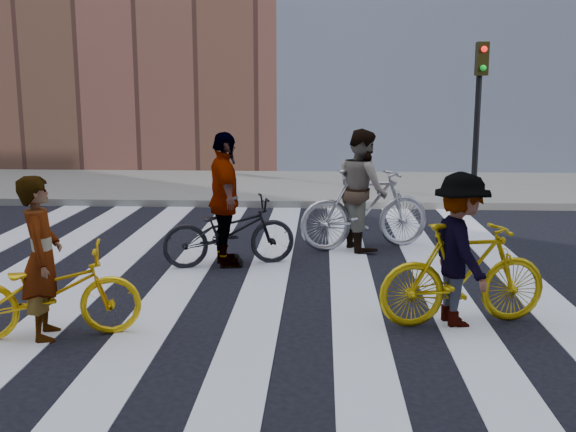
# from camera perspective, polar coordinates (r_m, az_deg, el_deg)

# --- Properties ---
(ground) EXTENTS (100.00, 100.00, 0.00)m
(ground) POSITION_cam_1_polar(r_m,az_deg,el_deg) (9.03, -5.21, -4.94)
(ground) COLOR black
(ground) RESTS_ON ground
(sidewalk_far) EXTENTS (100.00, 5.00, 0.15)m
(sidewalk_far) POSITION_cam_1_polar(r_m,az_deg,el_deg) (16.32, -1.53, 2.49)
(sidewalk_far) COLOR gray
(sidewalk_far) RESTS_ON ground
(zebra_crosswalk) EXTENTS (8.25, 10.00, 0.01)m
(zebra_crosswalk) POSITION_cam_1_polar(r_m,az_deg,el_deg) (9.02, -5.21, -4.90)
(zebra_crosswalk) COLOR white
(zebra_crosswalk) RESTS_ON ground
(traffic_signal) EXTENTS (0.22, 0.42, 3.33)m
(traffic_signal) POSITION_cam_1_polar(r_m,az_deg,el_deg) (14.27, 15.88, 9.77)
(traffic_signal) COLOR black
(traffic_signal) RESTS_ON ground
(bike_yellow_left) EXTENTS (1.86, 1.03, 0.93)m
(bike_yellow_left) POSITION_cam_1_polar(r_m,az_deg,el_deg) (7.07, -19.57, -6.10)
(bike_yellow_left) COLOR yellow
(bike_yellow_left) RESTS_ON ground
(bike_silver_mid) EXTENTS (2.15, 1.20, 1.24)m
(bike_silver_mid) POSITION_cam_1_polar(r_m,az_deg,el_deg) (10.34, 6.56, 0.60)
(bike_silver_mid) COLOR #B3B4BE
(bike_silver_mid) RESTS_ON ground
(bike_yellow_right) EXTENTS (1.88, 0.89, 1.09)m
(bike_yellow_right) POSITION_cam_1_polar(r_m,az_deg,el_deg) (7.24, 14.64, -4.77)
(bike_yellow_right) COLOR #C3A00A
(bike_yellow_right) RESTS_ON ground
(bike_dark_rear) EXTENTS (1.95, 1.16, 0.97)m
(bike_dark_rear) POSITION_cam_1_polar(r_m,az_deg,el_deg) (9.35, -5.01, -1.33)
(bike_dark_rear) COLOR black
(bike_dark_rear) RESTS_ON ground
(rider_left) EXTENTS (0.52, 0.67, 1.62)m
(rider_left) POSITION_cam_1_polar(r_m,az_deg,el_deg) (7.00, -20.13, -3.35)
(rider_left) COLOR slate
(rider_left) RESTS_ON ground
(rider_mid) EXTENTS (0.94, 1.07, 1.84)m
(rider_mid) POSITION_cam_1_polar(r_m,az_deg,el_deg) (10.29, 6.32, 2.24)
(rider_mid) COLOR slate
(rider_mid) RESTS_ON ground
(rider_right) EXTENTS (0.81, 1.14, 1.61)m
(rider_right) POSITION_cam_1_polar(r_m,az_deg,el_deg) (7.16, 14.35, -2.79)
(rider_right) COLOR slate
(rider_right) RESTS_ON ground
(rider_rear) EXTENTS (0.76, 1.18, 1.86)m
(rider_rear) POSITION_cam_1_polar(r_m,az_deg,el_deg) (9.27, -5.36, 1.37)
(rider_rear) COLOR slate
(rider_rear) RESTS_ON ground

